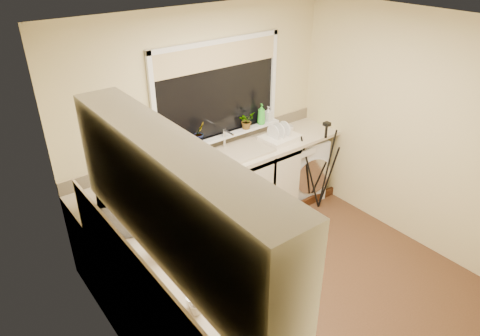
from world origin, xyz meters
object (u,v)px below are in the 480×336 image
(plant_a, at_px, (176,141))
(soap_bottle_clear, at_px, (268,114))
(laptop, at_px, (188,166))
(kettle, at_px, (163,246))
(plant_b, at_px, (199,133))
(soap_bottle_green, at_px, (261,114))
(washing_machine, at_px, (297,166))
(plant_d, at_px, (246,120))
(tripod, at_px, (322,167))
(microwave, at_px, (124,202))
(cup_back, at_px, (289,129))
(dish_rack, at_px, (280,138))
(steel_jar, at_px, (191,303))
(cup_left, at_px, (196,308))

(plant_a, xyz_separation_m, soap_bottle_clear, (1.27, 0.02, -0.01))
(laptop, distance_m, plant_a, 0.30)
(kettle, xyz_separation_m, plant_b, (1.13, 1.25, 0.17))
(soap_bottle_green, bearing_deg, plant_b, -179.83)
(washing_machine, bearing_deg, soap_bottle_green, 174.75)
(plant_d, bearing_deg, tripod, -41.10)
(kettle, bearing_deg, soap_bottle_clear, 31.01)
(washing_machine, bearing_deg, laptop, -162.99)
(microwave, distance_m, cup_back, 2.40)
(dish_rack, xyz_separation_m, tripod, (0.39, -0.35, -0.36))
(steel_jar, distance_m, plant_a, 2.07)
(laptop, relative_size, cup_back, 3.33)
(dish_rack, height_order, tripod, tripod)
(steel_jar, xyz_separation_m, microwave, (0.09, 1.20, 0.12))
(soap_bottle_clear, distance_m, cup_left, 2.92)
(plant_a, bearing_deg, washing_machine, -6.35)
(dish_rack, distance_m, plant_d, 0.45)
(steel_jar, height_order, plant_b, plant_b)
(cup_left, bearing_deg, laptop, 60.13)
(tripod, height_order, plant_b, plant_b)
(tripod, relative_size, soap_bottle_clear, 6.26)
(plant_d, bearing_deg, cup_back, -14.09)
(laptop, distance_m, plant_b, 0.42)
(steel_jar, xyz_separation_m, plant_a, (0.96, 1.82, 0.21))
(kettle, xyz_separation_m, tripod, (2.47, 0.65, -0.42))
(laptop, distance_m, cup_left, 1.90)
(plant_b, bearing_deg, cup_left, -123.51)
(washing_machine, bearing_deg, plant_d, -179.13)
(dish_rack, bearing_deg, tripod, -45.48)
(plant_d, distance_m, soap_bottle_green, 0.22)
(steel_jar, relative_size, microwave, 0.16)
(plant_d, bearing_deg, washing_machine, -14.52)
(plant_b, bearing_deg, washing_machine, -7.44)
(washing_machine, bearing_deg, kettle, -141.00)
(plant_d, bearing_deg, dish_rack, -40.74)
(kettle, height_order, plant_d, plant_d)
(laptop, bearing_deg, washing_machine, 18.24)
(steel_jar, height_order, soap_bottle_green, soap_bottle_green)
(steel_jar, distance_m, cup_left, 0.05)
(washing_machine, distance_m, plant_b, 1.54)
(microwave, bearing_deg, plant_d, -53.07)
(washing_machine, relative_size, soap_bottle_green, 3.29)
(steel_jar, relative_size, plant_b, 0.40)
(tripod, bearing_deg, microwave, 165.68)
(plant_b, xyz_separation_m, plant_d, (0.64, 0.00, -0.02))
(steel_jar, xyz_separation_m, cup_left, (0.01, -0.05, -0.00))
(dish_rack, relative_size, soap_bottle_clear, 2.39)
(washing_machine, xyz_separation_m, soap_bottle_green, (-0.47, 0.18, 0.77))
(plant_d, bearing_deg, plant_b, -179.58)
(cup_back, distance_m, cup_left, 2.99)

